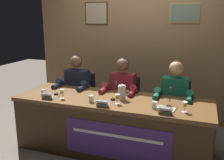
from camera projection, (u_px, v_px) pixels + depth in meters
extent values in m
plane|color=#70665B|center=(112.00, 149.00, 3.53)|extent=(12.00, 12.00, 0.00)
cube|color=#937047|center=(138.00, 45.00, 4.45)|extent=(3.78, 0.12, 2.60)
cube|color=#4C3319|center=(96.00, 13.00, 4.51)|extent=(0.43, 0.02, 0.39)
cube|color=tan|center=(96.00, 13.00, 4.50)|extent=(0.39, 0.01, 0.35)
cube|color=tan|center=(184.00, 13.00, 4.01)|extent=(0.47, 0.02, 0.32)
cube|color=slate|center=(184.00, 13.00, 4.00)|extent=(0.43, 0.01, 0.28)
cube|color=brown|center=(112.00, 100.00, 3.36)|extent=(2.58, 0.83, 0.05)
cube|color=#402A16|center=(101.00, 139.00, 3.09)|extent=(2.52, 0.04, 0.68)
cube|color=#402A16|center=(35.00, 114.00, 3.85)|extent=(0.08, 0.75, 0.68)
cube|color=#402A16|center=(209.00, 140.00, 3.04)|extent=(0.08, 0.75, 0.68)
cube|color=#4C2D7A|center=(116.00, 142.00, 3.00)|extent=(1.31, 0.01, 0.45)
cube|color=white|center=(116.00, 136.00, 2.98)|extent=(1.11, 0.00, 0.04)
cylinder|color=black|center=(80.00, 126.00, 4.25)|extent=(0.44, 0.44, 0.02)
cylinder|color=black|center=(79.00, 114.00, 4.20)|extent=(0.05, 0.05, 0.39)
cube|color=#232328|center=(79.00, 102.00, 4.15)|extent=(0.44, 0.44, 0.03)
cube|color=#232328|center=(84.00, 85.00, 4.27)|extent=(0.40, 0.05, 0.44)
cylinder|color=black|center=(63.00, 121.00, 3.91)|extent=(0.10, 0.10, 0.44)
cylinder|color=black|center=(75.00, 123.00, 3.84)|extent=(0.10, 0.10, 0.44)
cylinder|color=black|center=(67.00, 101.00, 3.98)|extent=(0.13, 0.34, 0.13)
cylinder|color=black|center=(79.00, 103.00, 3.92)|extent=(0.13, 0.34, 0.13)
cube|color=#1E2338|center=(78.00, 85.00, 4.05)|extent=(0.36, 0.20, 0.48)
sphere|color=brown|center=(76.00, 62.00, 3.94)|extent=(0.19, 0.19, 0.19)
sphere|color=black|center=(77.00, 61.00, 3.95)|extent=(0.17, 0.17, 0.17)
cylinder|color=#1E2338|center=(63.00, 84.00, 4.02)|extent=(0.09, 0.30, 0.25)
cylinder|color=#1E2338|center=(87.00, 86.00, 3.88)|extent=(0.09, 0.30, 0.25)
cylinder|color=#1E2338|center=(57.00, 85.00, 3.87)|extent=(0.07, 0.24, 0.07)
cylinder|color=#1E2338|center=(82.00, 88.00, 3.73)|extent=(0.07, 0.24, 0.07)
cube|color=white|center=(46.00, 96.00, 3.31)|extent=(0.16, 0.03, 0.08)
cube|color=white|center=(48.00, 96.00, 3.34)|extent=(0.16, 0.03, 0.08)
cube|color=black|center=(46.00, 96.00, 3.31)|extent=(0.11, 0.01, 0.01)
cylinder|color=white|center=(62.00, 98.00, 3.35)|extent=(0.06, 0.06, 0.00)
cylinder|color=white|center=(62.00, 96.00, 3.34)|extent=(0.01, 0.01, 0.05)
cone|color=white|center=(62.00, 92.00, 3.33)|extent=(0.06, 0.06, 0.06)
cylinder|color=yellow|center=(62.00, 92.00, 3.33)|extent=(0.04, 0.04, 0.04)
cylinder|color=silver|center=(43.00, 92.00, 3.47)|extent=(0.06, 0.06, 0.08)
cylinder|color=silver|center=(44.00, 94.00, 3.47)|extent=(0.05, 0.05, 0.05)
cylinder|color=black|center=(56.00, 94.00, 3.51)|extent=(0.06, 0.06, 0.02)
cylinder|color=black|center=(58.00, 86.00, 3.54)|extent=(0.01, 0.13, 0.18)
sphere|color=#2D2D2D|center=(60.00, 79.00, 3.58)|extent=(0.03, 0.03, 0.03)
cylinder|color=black|center=(123.00, 132.00, 4.00)|extent=(0.44, 0.44, 0.02)
cylinder|color=black|center=(123.00, 120.00, 3.95)|extent=(0.05, 0.05, 0.39)
cube|color=#232328|center=(123.00, 108.00, 3.90)|extent=(0.44, 0.44, 0.03)
cube|color=#232328|center=(127.00, 90.00, 4.02)|extent=(0.40, 0.05, 0.44)
cylinder|color=black|center=(109.00, 128.00, 3.66)|extent=(0.10, 0.10, 0.44)
cylinder|color=black|center=(123.00, 130.00, 3.60)|extent=(0.10, 0.10, 0.44)
cylinder|color=black|center=(113.00, 107.00, 3.73)|extent=(0.13, 0.34, 0.13)
cylinder|color=black|center=(126.00, 109.00, 3.67)|extent=(0.13, 0.34, 0.13)
cube|color=maroon|center=(123.00, 89.00, 3.80)|extent=(0.36, 0.20, 0.48)
sphere|color=brown|center=(123.00, 65.00, 3.69)|extent=(0.19, 0.19, 0.19)
sphere|color=black|center=(123.00, 63.00, 3.70)|extent=(0.17, 0.17, 0.17)
cylinder|color=maroon|center=(107.00, 88.00, 3.77)|extent=(0.09, 0.30, 0.25)
cylinder|color=maroon|center=(135.00, 91.00, 3.63)|extent=(0.09, 0.30, 0.25)
cylinder|color=maroon|center=(103.00, 90.00, 3.62)|extent=(0.07, 0.24, 0.07)
cylinder|color=maroon|center=(132.00, 93.00, 3.48)|extent=(0.07, 0.24, 0.07)
cube|color=white|center=(102.00, 104.00, 3.02)|extent=(0.16, 0.03, 0.08)
cube|color=white|center=(103.00, 103.00, 3.05)|extent=(0.16, 0.03, 0.08)
cube|color=black|center=(102.00, 104.00, 3.02)|extent=(0.11, 0.01, 0.01)
cylinder|color=white|center=(117.00, 104.00, 3.14)|extent=(0.06, 0.06, 0.00)
cylinder|color=white|center=(117.00, 101.00, 3.13)|extent=(0.01, 0.01, 0.05)
cone|color=white|center=(117.00, 97.00, 3.12)|extent=(0.06, 0.06, 0.06)
cylinder|color=orange|center=(117.00, 97.00, 3.12)|extent=(0.04, 0.04, 0.04)
cylinder|color=silver|center=(91.00, 99.00, 3.20)|extent=(0.06, 0.06, 0.08)
cylinder|color=silver|center=(91.00, 100.00, 3.20)|extent=(0.05, 0.05, 0.05)
cylinder|color=black|center=(113.00, 99.00, 3.28)|extent=(0.06, 0.06, 0.02)
cylinder|color=black|center=(115.00, 91.00, 3.32)|extent=(0.01, 0.13, 0.18)
sphere|color=#2D2D2D|center=(116.00, 83.00, 3.35)|extent=(0.03, 0.03, 0.03)
cylinder|color=black|center=(172.00, 140.00, 3.75)|extent=(0.44, 0.44, 0.02)
cylinder|color=black|center=(173.00, 127.00, 3.70)|extent=(0.05, 0.05, 0.39)
cube|color=#232328|center=(174.00, 114.00, 3.65)|extent=(0.44, 0.44, 0.03)
cube|color=#232328|center=(176.00, 94.00, 3.78)|extent=(0.40, 0.05, 0.44)
cylinder|color=black|center=(162.00, 136.00, 3.41)|extent=(0.10, 0.10, 0.44)
cylinder|color=black|center=(177.00, 139.00, 3.35)|extent=(0.10, 0.10, 0.44)
cylinder|color=black|center=(165.00, 114.00, 3.48)|extent=(0.13, 0.34, 0.13)
cylinder|color=black|center=(180.00, 115.00, 3.42)|extent=(0.13, 0.34, 0.13)
cube|color=#196047|center=(175.00, 94.00, 3.55)|extent=(0.36, 0.20, 0.48)
sphere|color=tan|center=(176.00, 68.00, 3.44)|extent=(0.19, 0.19, 0.19)
sphere|color=#331E0F|center=(176.00, 67.00, 3.45)|extent=(0.17, 0.17, 0.17)
cylinder|color=#196047|center=(159.00, 93.00, 3.52)|extent=(0.09, 0.30, 0.25)
cylinder|color=#196047|center=(190.00, 96.00, 3.38)|extent=(0.09, 0.30, 0.25)
cylinder|color=#196047|center=(157.00, 96.00, 3.37)|extent=(0.07, 0.24, 0.07)
cylinder|color=#196047|center=(189.00, 99.00, 3.23)|extent=(0.07, 0.24, 0.07)
cube|color=white|center=(165.00, 111.00, 2.79)|extent=(0.16, 0.03, 0.08)
cube|color=white|center=(165.00, 110.00, 2.82)|extent=(0.16, 0.03, 0.08)
cube|color=black|center=(165.00, 111.00, 2.79)|extent=(0.11, 0.01, 0.01)
cylinder|color=white|center=(184.00, 112.00, 2.87)|extent=(0.06, 0.06, 0.00)
cylinder|color=white|center=(184.00, 109.00, 2.86)|extent=(0.01, 0.01, 0.05)
cone|color=white|center=(185.00, 104.00, 2.85)|extent=(0.06, 0.06, 0.06)
cylinder|color=yellow|center=(185.00, 105.00, 2.85)|extent=(0.04, 0.04, 0.04)
cylinder|color=silver|center=(154.00, 105.00, 2.97)|extent=(0.06, 0.06, 0.08)
cylinder|color=silver|center=(154.00, 106.00, 2.98)|extent=(0.05, 0.05, 0.05)
cylinder|color=black|center=(169.00, 106.00, 3.02)|extent=(0.06, 0.06, 0.02)
cylinder|color=black|center=(170.00, 97.00, 3.06)|extent=(0.01, 0.13, 0.18)
sphere|color=#2D2D2D|center=(171.00, 88.00, 3.09)|extent=(0.03, 0.03, 0.03)
cylinder|color=silver|center=(122.00, 93.00, 3.28)|extent=(0.10, 0.10, 0.18)
cylinder|color=silver|center=(122.00, 86.00, 3.26)|extent=(0.09, 0.09, 0.01)
sphere|color=silver|center=(122.00, 85.00, 3.26)|extent=(0.02, 0.02, 0.02)
torus|color=silver|center=(127.00, 93.00, 3.26)|extent=(0.07, 0.01, 0.07)
cube|color=white|center=(166.00, 109.00, 2.95)|extent=(0.23, 0.17, 0.01)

